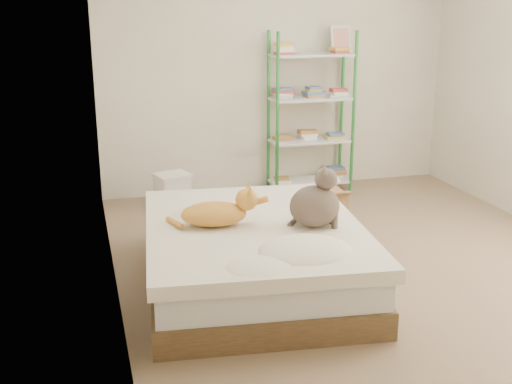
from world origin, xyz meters
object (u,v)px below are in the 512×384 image
object	(u,v)px
orange_cat	(214,211)
white_bin	(173,191)
bed	(254,255)
shelf_unit	(311,115)
grey_cat	(315,197)
cardboard_box	(315,209)

from	to	relation	value
orange_cat	white_bin	size ratio (longest dim) A/B	1.40
bed	shelf_unit	size ratio (longest dim) A/B	1.17
grey_cat	cardboard_box	distance (m)	1.43
bed	shelf_unit	world-z (taller)	shelf_unit
bed	cardboard_box	bearing A→B (deg)	57.00
orange_cat	bed	bearing A→B (deg)	0.06
orange_cat	cardboard_box	bearing A→B (deg)	50.19
bed	cardboard_box	size ratio (longest dim) A/B	4.14
cardboard_box	white_bin	bearing A→B (deg)	144.14
shelf_unit	cardboard_box	distance (m)	1.36
bed	white_bin	world-z (taller)	bed
orange_cat	white_bin	distance (m)	1.93
grey_cat	shelf_unit	distance (m)	2.53
cardboard_box	bed	bearing A→B (deg)	-129.12
cardboard_box	white_bin	size ratio (longest dim) A/B	1.26
orange_cat	grey_cat	bearing A→B (deg)	-8.24
grey_cat	shelf_unit	size ratio (longest dim) A/B	0.24
grey_cat	cardboard_box	size ratio (longest dim) A/B	0.87
orange_cat	shelf_unit	bearing A→B (deg)	63.31
bed	cardboard_box	distance (m)	1.39
grey_cat	shelf_unit	xyz separation A→B (m)	(0.85, 2.37, 0.13)
bed	grey_cat	xyz separation A→B (m)	(0.39, -0.16, 0.45)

